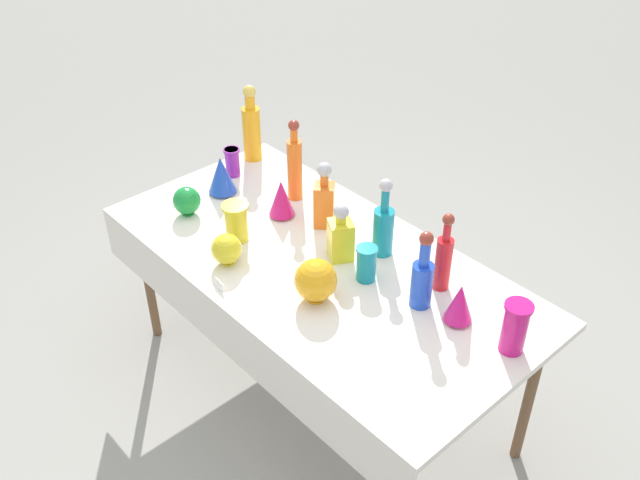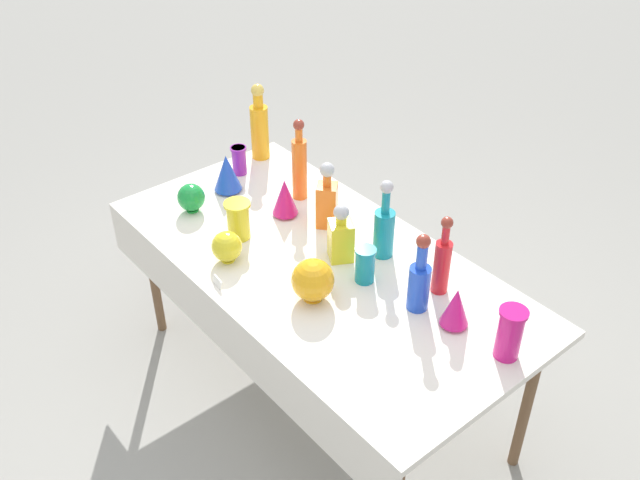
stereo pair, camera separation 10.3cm
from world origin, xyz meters
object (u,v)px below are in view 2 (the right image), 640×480
at_px(square_decanter_1, 341,236).
at_px(round_bowl_2, 191,197).
at_px(slender_vase_0, 510,332).
at_px(fluted_vase_0, 227,173).
at_px(tall_bottle_1, 259,127).
at_px(round_bowl_1, 227,246).
at_px(slender_vase_3, 239,159).
at_px(slender_vase_2, 238,219).
at_px(square_decanter_0, 327,199).
at_px(tall_bottle_2, 384,228).
at_px(tall_bottle_0, 442,262).
at_px(fluted_vase_1, 285,197).
at_px(tall_bottle_4, 419,280).
at_px(slender_vase_1, 365,264).
at_px(fluted_vase_2, 456,307).
at_px(round_bowl_0, 313,280).
at_px(tall_bottle_3, 299,165).

relative_size(square_decanter_1, round_bowl_2, 1.93).
xyz_separation_m(slender_vase_0, round_bowl_2, (-1.47, -0.35, -0.04)).
bearing_deg(fluted_vase_0, square_decanter_1, 4.86).
height_order(tall_bottle_1, round_bowl_2, tall_bottle_1).
bearing_deg(tall_bottle_1, round_bowl_1, -44.85).
bearing_deg(slender_vase_3, fluted_vase_0, -53.59).
height_order(tall_bottle_1, slender_vase_2, tall_bottle_1).
height_order(square_decanter_0, round_bowl_1, square_decanter_0).
bearing_deg(tall_bottle_2, slender_vase_0, -6.41).
bearing_deg(tall_bottle_0, tall_bottle_1, 175.99).
xyz_separation_m(tall_bottle_0, fluted_vase_1, (-0.79, -0.14, -0.05)).
xyz_separation_m(tall_bottle_4, slender_vase_1, (-0.24, -0.04, -0.05)).
bearing_deg(slender_vase_0, fluted_vase_2, -174.08).
height_order(fluted_vase_2, round_bowl_0, round_bowl_0).
bearing_deg(tall_bottle_4, slender_vase_1, -170.01).
relative_size(square_decanter_0, round_bowl_2, 2.33).
height_order(tall_bottle_1, tall_bottle_2, tall_bottle_1).
bearing_deg(round_bowl_0, fluted_vase_0, 167.66).
xyz_separation_m(slender_vase_2, slender_vase_3, (-0.44, 0.31, -0.02)).
relative_size(tall_bottle_1, square_decanter_0, 1.28).
xyz_separation_m(tall_bottle_4, round_bowl_0, (-0.29, -0.27, -0.04)).
bearing_deg(fluted_vase_0, slender_vase_3, 126.41).
height_order(round_bowl_1, round_bowl_2, round_bowl_1).
xyz_separation_m(tall_bottle_1, fluted_vase_2, (1.46, -0.20, -0.08)).
bearing_deg(square_decanter_0, tall_bottle_2, 6.99).
height_order(slender_vase_3, fluted_vase_1, fluted_vase_1).
height_order(tall_bottle_4, fluted_vase_0, tall_bottle_4).
bearing_deg(slender_vase_3, slender_vase_0, 0.02).
xyz_separation_m(slender_vase_2, round_bowl_0, (0.51, -0.01, -0.00)).
relative_size(tall_bottle_0, slender_vase_3, 2.38).
distance_m(tall_bottle_0, tall_bottle_2, 0.31).
bearing_deg(slender_vase_1, slender_vase_3, 174.54).
height_order(fluted_vase_1, fluted_vase_2, fluted_vase_1).
bearing_deg(slender_vase_0, slender_vase_2, -165.34).
bearing_deg(round_bowl_2, tall_bottle_4, 15.19).
bearing_deg(tall_bottle_3, slender_vase_0, -4.12).
relative_size(tall_bottle_1, round_bowl_0, 2.28).
bearing_deg(slender_vase_1, round_bowl_1, -142.91).
relative_size(slender_vase_0, round_bowl_0, 1.18).
bearing_deg(tall_bottle_4, fluted_vase_0, -175.95).
bearing_deg(tall_bottle_4, round_bowl_2, -164.81).
bearing_deg(fluted_vase_1, fluted_vase_2, 1.77).
distance_m(tall_bottle_2, tall_bottle_3, 0.56).
relative_size(tall_bottle_1, tall_bottle_4, 1.19).
xyz_separation_m(tall_bottle_0, fluted_vase_0, (-1.13, -0.22, -0.04)).
relative_size(tall_bottle_4, square_decanter_0, 1.07).
relative_size(fluted_vase_1, round_bowl_0, 1.03).
distance_m(tall_bottle_0, slender_vase_2, 0.88).
distance_m(tall_bottle_0, slender_vase_3, 1.23).
bearing_deg(fluted_vase_2, fluted_vase_0, -175.10).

